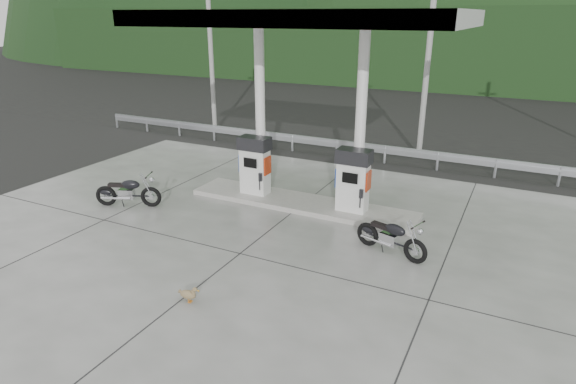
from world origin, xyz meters
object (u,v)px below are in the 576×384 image
at_px(motorcycle_left, 128,192).
at_px(duck, 188,295).
at_px(gas_pump_left, 255,165).
at_px(motorcycle_right, 391,237).
at_px(gas_pump_right, 353,180).

distance_m(motorcycle_left, duck, 5.87).
relative_size(gas_pump_left, motorcycle_right, 0.99).
bearing_deg(gas_pump_left, gas_pump_right, 0.00).
height_order(gas_pump_left, motorcycle_right, gas_pump_left).
bearing_deg(gas_pump_right, gas_pump_left, 180.00).
xyz_separation_m(gas_pump_left, gas_pump_right, (3.20, 0.00, 0.00)).
height_order(gas_pump_right, motorcycle_left, gas_pump_right).
height_order(motorcycle_left, duck, motorcycle_left).
relative_size(gas_pump_right, motorcycle_right, 0.99).
xyz_separation_m(gas_pump_right, motorcycle_right, (1.64, -1.86, -0.62)).
bearing_deg(duck, motorcycle_right, 45.62).
distance_m(gas_pump_left, motorcycle_right, 5.22).
relative_size(motorcycle_right, duck, 4.23).
bearing_deg(motorcycle_left, duck, -57.93).
relative_size(gas_pump_right, motorcycle_left, 0.96).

